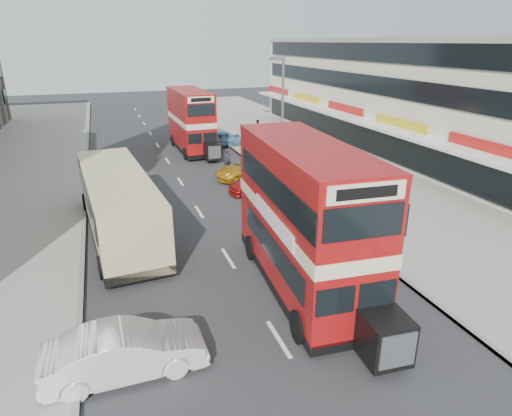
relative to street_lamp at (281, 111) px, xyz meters
name	(u,v)px	position (x,y,z in m)	size (l,w,h in m)	color
ground	(305,381)	(-6.52, -18.00, -4.78)	(160.00, 160.00, 0.00)	#28282B
road_surface	(181,182)	(-6.52, 2.00, -4.78)	(12.00, 90.00, 0.01)	#28282B
pavement_right	(336,166)	(5.48, 2.00, -4.71)	(12.00, 90.00, 0.15)	gray
kerb_left	(86,190)	(-12.62, 2.00, -4.71)	(0.20, 90.00, 0.16)	gray
kerb_right	(264,173)	(-0.42, 2.00, -4.71)	(0.20, 90.00, 0.16)	gray
commercial_row	(414,97)	(13.42, 4.00, -0.09)	(9.90, 46.20, 9.30)	beige
street_lamp	(281,111)	(0.00, 0.00, 0.00)	(1.00, 0.20, 8.12)	slate
bus_main	(305,218)	(-4.42, -13.23, -1.90)	(3.29, 10.10, 5.48)	black
bus_second	(191,121)	(-3.90, 10.79, -2.15)	(2.72, 9.12, 5.01)	black
coach	(118,202)	(-10.83, -5.73, -3.07)	(3.72, 11.19, 2.91)	black
car_left_front	(125,352)	(-11.24, -16.00, -4.03)	(1.59, 4.56, 1.50)	white
car_right_a	(262,183)	(-2.00, -1.90, -4.15)	(1.77, 4.34, 1.26)	#A11310
car_right_b	(249,170)	(-1.87, 1.09, -4.13)	(2.18, 4.73, 1.31)	#C48B13
car_right_c	(218,139)	(-1.43, 11.51, -4.08)	(1.66, 4.12, 1.40)	#5A8FB5
pedestrian_near	(337,190)	(1.21, -5.70, -3.81)	(0.61, 0.41, 1.65)	gray
pedestrian_far	(257,130)	(2.71, 12.42, -3.66)	(1.14, 0.47, 1.94)	gray
cyclist	(227,166)	(-3.02, 2.55, -4.16)	(0.66, 1.64, 1.89)	gray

